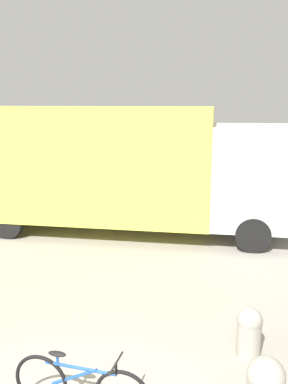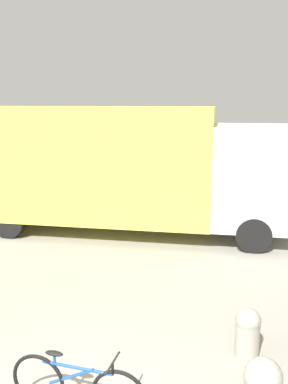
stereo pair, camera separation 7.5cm
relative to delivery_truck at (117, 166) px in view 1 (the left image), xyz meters
name	(u,v)px [view 1 (the left image)]	position (x,y,z in m)	size (l,w,h in m)	color
delivery_truck	(117,166)	(0.00, 0.00, 0.00)	(8.93, 2.52, 3.37)	#EAE04C
bollard_far_bench	(249,330)	(3.31, -5.25, -1.45)	(0.36, 0.36, 0.72)	#9E998C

